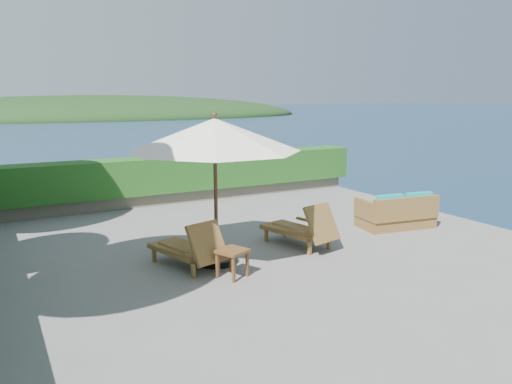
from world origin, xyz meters
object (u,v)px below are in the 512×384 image
patio_umbrella (215,136)px  lounge_right (302,228)px  lounge_left (190,247)px  side_table (232,254)px  wicker_loveseat (397,214)px

patio_umbrella → lounge_right: size_ratio=2.27×
lounge_left → side_table: lounge_left is taller
lounge_right → side_table: bearing=-169.7°
patio_umbrella → wicker_loveseat: 5.24m
lounge_right → patio_umbrella: bearing=168.7°
side_table → wicker_loveseat: wicker_loveseat is taller
patio_umbrella → side_table: patio_umbrella is taller
lounge_right → wicker_loveseat: lounge_right is taller
wicker_loveseat → lounge_left: bearing=-168.5°
lounge_left → patio_umbrella: bearing=-12.7°
wicker_loveseat → side_table: bearing=-159.1°
lounge_left → wicker_loveseat: (5.36, 0.32, -0.05)m
lounge_right → side_table: (-2.05, -0.90, 0.00)m
lounge_left → wicker_loveseat: lounge_left is taller
lounge_right → side_table: lounge_right is taller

